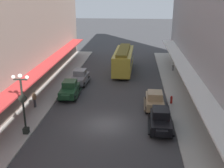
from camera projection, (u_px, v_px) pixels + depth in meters
ground_plane at (106, 124)px, 24.48m from camera, size 200.00×200.00×0.00m
sidewalk_left at (25, 120)px, 25.08m from camera, size 3.00×60.00×0.15m
sidewalk_right at (191, 127)px, 23.82m from camera, size 3.00×60.00×0.15m
parked_car_0 at (70, 89)px, 30.57m from camera, size 2.23×4.29×1.84m
parked_car_1 at (161, 119)px, 23.30m from camera, size 2.25×4.30×1.84m
parked_car_2 at (155, 100)px, 27.57m from camera, size 2.18×4.27×1.84m
parked_car_3 at (80, 77)px, 34.87m from camera, size 2.28×4.31×1.84m
streetcar at (123, 59)px, 39.81m from camera, size 2.75×9.66×3.46m
lamp_post_with_clock at (23, 102)px, 21.74m from camera, size 1.42×0.44×5.16m
fire_hydrant at (171, 100)px, 28.60m from camera, size 0.24×0.24×0.82m
pedestrian_0 at (34, 99)px, 27.50m from camera, size 0.36×0.28×1.67m
pedestrian_1 at (173, 65)px, 40.22m from camera, size 0.36×0.28×1.67m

